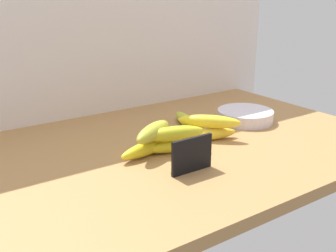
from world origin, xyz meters
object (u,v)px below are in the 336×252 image
banana_2 (208,135)px  banana_0 (178,136)px  banana_3 (176,146)px  banana_7 (175,134)px  fruit_bowl (245,116)px  chalkboard_sign (192,156)px  banana_5 (153,132)px  banana_6 (209,121)px  banana_1 (188,122)px  banana_4 (152,146)px

banana_2 → banana_0: bearing=156.6°
banana_3 → banana_7: banana_7 is taller
fruit_bowl → banana_0: (-28.54, -3.15, 0.11)cm
chalkboard_sign → banana_5: (-1.46, 14.18, 2.04)cm
banana_5 → fruit_bowl: bearing=8.8°
fruit_bowl → banana_5: size_ratio=1.15×
chalkboard_sign → banana_6: 22.38cm
banana_0 → banana_5: size_ratio=0.97×
fruit_bowl → banana_1: (-19.02, 5.02, -0.07)cm
banana_6 → banana_2: bearing=-145.3°
fruit_bowl → banana_2: size_ratio=1.03×
banana_0 → banana_2: banana_0 is taller
fruit_bowl → banana_7: (-33.83, -8.87, 3.51)cm
banana_6 → banana_5: bearing=-179.4°
banana_3 → banana_5: bearing=156.8°
banana_0 → banana_2: (7.66, -3.32, -0.28)cm
banana_4 → banana_5: 4.04cm
banana_6 → fruit_bowl: bearing=16.2°
banana_1 → banana_3: bearing=-136.5°
banana_2 → banana_6: bearing=34.7°
fruit_bowl → banana_6: (-19.89, -5.79, 3.36)cm
banana_6 → banana_7: bearing=-167.6°
banana_3 → banana_5: size_ratio=1.05×
banana_1 → banana_5: size_ratio=1.33×
banana_6 → banana_7: size_ratio=1.11×
chalkboard_sign → banana_4: size_ratio=0.54×
banana_7 → banana_6: bearing=12.4°
banana_5 → banana_6: size_ratio=0.87×
banana_2 → banana_7: banana_7 is taller
banana_2 → banana_4: size_ratio=0.84×
chalkboard_sign → banana_2: chalkboard_sign is taller
chalkboard_sign → banana_2: (16.13, 13.68, -2.18)cm
banana_4 → banana_5: size_ratio=1.33×
banana_0 → banana_6: 9.61cm
banana_4 → banana_3: bearing=-25.4°
banana_1 → banana_2: banana_1 is taller
banana_3 → banana_6: banana_6 is taller
banana_0 → banana_4: bearing=-166.4°
chalkboard_sign → banana_1: 31.00cm
banana_4 → banana_1: bearing=28.4°
fruit_bowl → banana_3: fruit_bowl is taller
banana_0 → banana_3: (-4.52, -5.14, -0.25)cm
banana_0 → banana_1: 12.54cm
banana_5 → banana_7: 5.49cm
banana_1 → chalkboard_sign: bearing=-125.5°
fruit_bowl → banana_5: (-38.46, -5.97, 4.05)cm
banana_1 → banana_5: bearing=-150.5°
banana_0 → banana_3: bearing=-131.3°
banana_1 → banana_3: (-14.04, -13.30, -0.07)cm
fruit_bowl → banana_6: banana_6 is taller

